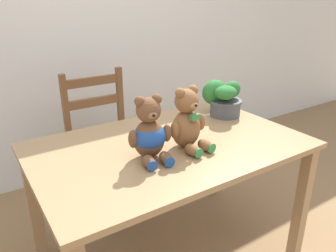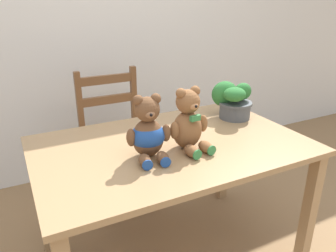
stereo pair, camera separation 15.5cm
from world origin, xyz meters
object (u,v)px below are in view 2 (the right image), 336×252
teddy_bear_right (189,123)px  potted_plant (232,100)px  teddy_bear_left (148,133)px  wooden_chair_behind (116,140)px

teddy_bear_right → potted_plant: (0.46, 0.26, -0.02)m
teddy_bear_left → wooden_chair_behind: bearing=-88.2°
teddy_bear_left → potted_plant: bearing=-150.6°
potted_plant → wooden_chair_behind: bearing=134.8°
teddy_bear_left → teddy_bear_right: (0.21, -0.00, 0.01)m
wooden_chair_behind → teddy_bear_left: 0.92m
wooden_chair_behind → teddy_bear_left: bearing=83.3°
wooden_chair_behind → teddy_bear_right: teddy_bear_right is taller
teddy_bear_left → potted_plant: 0.72m
teddy_bear_left → potted_plant: size_ratio=1.25×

